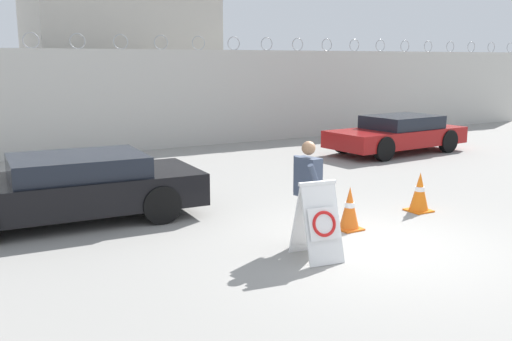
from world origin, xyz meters
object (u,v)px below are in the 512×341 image
at_px(traffic_cone_mid, 350,208).
at_px(parked_car_far_side, 398,134).
at_px(traffic_cone_near, 420,192).
at_px(security_guard, 308,189).
at_px(parked_car_front_coupe, 68,188).
at_px(barricade_sign, 318,221).

relative_size(traffic_cone_mid, parked_car_far_side, 0.16).
bearing_deg(traffic_cone_near, parked_car_far_side, 50.44).
xyz_separation_m(traffic_cone_near, traffic_cone_mid, (-1.93, -0.30, -0.01)).
relative_size(security_guard, traffic_cone_near, 2.17).
bearing_deg(parked_car_far_side, security_guard, 34.38).
height_order(parked_car_front_coupe, parked_car_far_side, parked_car_front_coupe).
bearing_deg(traffic_cone_near, security_guard, -167.96).
relative_size(barricade_sign, traffic_cone_near, 1.51).
bearing_deg(traffic_cone_mid, parked_car_far_side, 41.86).
bearing_deg(security_guard, barricade_sign, -31.26).
bearing_deg(parked_car_front_coupe, security_guard, 135.03).
height_order(traffic_cone_near, traffic_cone_mid, traffic_cone_near).
xyz_separation_m(traffic_cone_mid, parked_car_front_coupe, (-4.09, 2.87, 0.25)).
relative_size(barricade_sign, security_guard, 0.70).
xyz_separation_m(traffic_cone_mid, parked_car_far_side, (6.47, 5.80, 0.23)).
bearing_deg(barricade_sign, parked_car_front_coupe, 132.86).
bearing_deg(barricade_sign, traffic_cone_mid, 41.84).
distance_m(traffic_cone_near, parked_car_front_coupe, 6.55).
height_order(barricade_sign, traffic_cone_near, barricade_sign).
bearing_deg(security_guard, parked_car_far_side, 117.18).
bearing_deg(traffic_cone_near, parked_car_front_coupe, 156.80).
distance_m(traffic_cone_mid, parked_car_far_side, 8.70).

